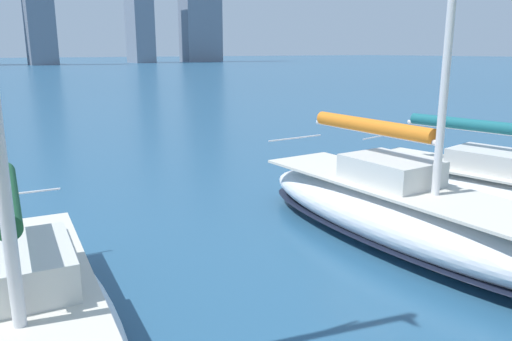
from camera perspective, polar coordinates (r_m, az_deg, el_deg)
The scene contains 3 objects.
sailboat_teal at distance 14.97m, azimuth 26.86°, elevation -1.72°, with size 4.01×9.49×9.76m.
sailboat_orange at distance 11.30m, azimuth 16.74°, elevation -4.58°, with size 2.48×8.86×10.99m.
sailboat_forest at distance 7.59m, azimuth -25.21°, elevation -15.96°, with size 3.36×8.48×9.13m.
Camera 1 is at (4.25, -0.07, 4.16)m, focal length 35.00 mm.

